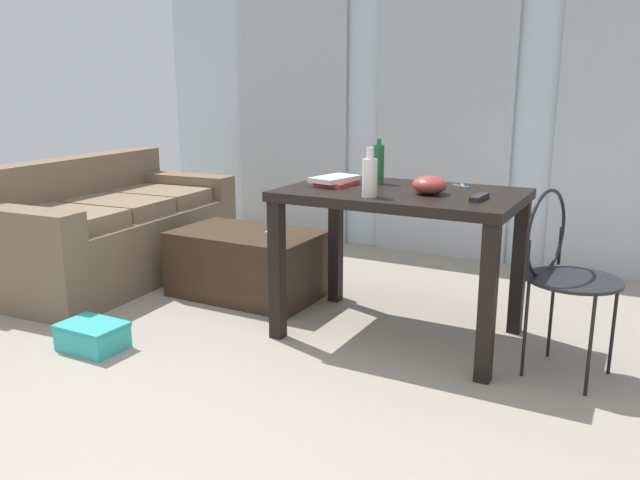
# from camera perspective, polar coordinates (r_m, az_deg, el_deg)

# --- Properties ---
(ground_plane) EXTENTS (7.67, 7.67, 0.00)m
(ground_plane) POSITION_cam_1_polar(r_m,az_deg,el_deg) (3.45, 0.35, -8.59)
(ground_plane) COLOR gray
(wall_back) EXTENTS (5.23, 0.10, 2.56)m
(wall_back) POSITION_cam_1_polar(r_m,az_deg,el_deg) (5.05, 11.37, 13.08)
(wall_back) COLOR silver
(wall_back) RESTS_ON ground
(curtains) EXTENTS (3.72, 0.03, 2.18)m
(curtains) POSITION_cam_1_polar(r_m,az_deg,el_deg) (4.97, 10.97, 10.95)
(curtains) COLOR #B2B7BC
(curtains) RESTS_ON ground
(couch) EXTENTS (1.05, 1.84, 0.81)m
(couch) POSITION_cam_1_polar(r_m,az_deg,el_deg) (4.66, -18.50, 0.76)
(couch) COLOR brown
(couch) RESTS_ON ground
(coffee_table) EXTENTS (0.91, 0.56, 0.42)m
(coffee_table) POSITION_cam_1_polar(r_m,az_deg,el_deg) (4.06, -6.56, -2.12)
(coffee_table) COLOR #382619
(coffee_table) RESTS_ON ground
(craft_table) EXTENTS (1.20, 0.77, 0.79)m
(craft_table) POSITION_cam_1_polar(r_m,az_deg,el_deg) (3.31, 7.28, 2.43)
(craft_table) COLOR black
(craft_table) RESTS_ON ground
(wire_chair) EXTENTS (0.42, 0.44, 0.86)m
(wire_chair) POSITION_cam_1_polar(r_m,az_deg,el_deg) (3.08, 20.75, -1.83)
(wire_chair) COLOR black
(wire_chair) RESTS_ON ground
(bottle_near) EXTENTS (0.06, 0.06, 0.24)m
(bottle_near) POSITION_cam_1_polar(r_m,az_deg,el_deg) (3.48, 5.27, 6.82)
(bottle_near) COLOR #195B2D
(bottle_near) RESTS_ON craft_table
(bottle_far) EXTENTS (0.07, 0.07, 0.24)m
(bottle_far) POSITION_cam_1_polar(r_m,az_deg,el_deg) (3.06, 4.48, 5.70)
(bottle_far) COLOR beige
(bottle_far) RESTS_ON craft_table
(bowl) EXTENTS (0.17, 0.17, 0.09)m
(bowl) POSITION_cam_1_polar(r_m,az_deg,el_deg) (3.18, 9.79, 4.89)
(bowl) COLOR #9E3833
(bowl) RESTS_ON craft_table
(book_stack) EXTENTS (0.21, 0.29, 0.05)m
(book_stack) POSITION_cam_1_polar(r_m,az_deg,el_deg) (3.42, 1.41, 5.34)
(book_stack) COLOR red
(book_stack) RESTS_ON craft_table
(tv_remote_on_table) EXTENTS (0.05, 0.17, 0.02)m
(tv_remote_on_table) POSITION_cam_1_polar(r_m,az_deg,el_deg) (3.07, 14.08, 3.72)
(tv_remote_on_table) COLOR #232326
(tv_remote_on_table) RESTS_ON craft_table
(scissors) EXTENTS (0.11, 0.12, 0.00)m
(scissors) POSITION_cam_1_polar(r_m,az_deg,el_deg) (3.46, 12.70, 4.73)
(scissors) COLOR #9EA0A5
(scissors) RESTS_ON craft_table
(tv_remote_primary) EXTENTS (0.07, 0.19, 0.02)m
(tv_remote_primary) POSITION_cam_1_polar(r_m,az_deg,el_deg) (3.99, -4.22, 0.86)
(tv_remote_primary) COLOR #B7B7B2
(tv_remote_primary) RESTS_ON coffee_table
(shoebox) EXTENTS (0.32, 0.23, 0.14)m
(shoebox) POSITION_cam_1_polar(r_m,az_deg,el_deg) (3.46, -19.72, -8.12)
(shoebox) COLOR #33B2AD
(shoebox) RESTS_ON ground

